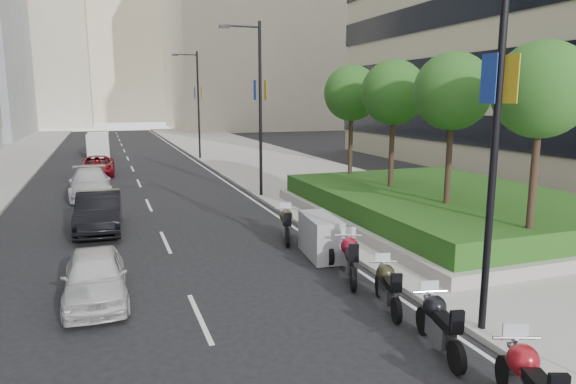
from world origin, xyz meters
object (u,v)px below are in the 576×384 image
lamp_post_0 (492,105)px  car_d (97,166)px  delivery_van (98,145)px  car_a (95,277)px  motorcycle_6 (286,225)px  motorcycle_3 (387,287)px  motorcycle_4 (350,258)px  motorcycle_2 (439,324)px  car_c (90,183)px  motorcycle_5 (320,237)px  car_b (99,212)px  lamp_post_1 (257,101)px  lamp_post_2 (196,100)px

lamp_post_0 → car_d: size_ratio=1.89×
delivery_van → car_d: bearing=-89.0°
car_a → car_d: car_a is taller
motorcycle_6 → motorcycle_3: bearing=-161.0°
motorcycle_4 → motorcycle_6: 4.56m
motorcycle_2 → car_c: (-7.10, 20.57, 0.13)m
motorcycle_5 → car_a: (-6.99, -1.47, -0.03)m
car_b → car_c: car_b is taller
car_a → car_d: (-0.08, 23.37, -0.00)m
motorcycle_3 → car_c: 19.66m
lamp_post_1 → delivery_van: (-8.01, 24.30, -4.12)m
lamp_post_2 → car_c: bearing=-119.5°
lamp_post_2 → car_c: lamp_post_2 is taller
car_c → car_d: bearing=86.4°
motorcycle_2 → car_d: (-6.80, 28.68, 0.05)m
car_b → delivery_van: bearing=92.6°
motorcycle_3 → motorcycle_5: (0.12, 4.48, 0.11)m
lamp_post_0 → motorcycle_6: 9.89m
car_d → motorcycle_6: bearing=-69.5°
lamp_post_1 → motorcycle_3: size_ratio=4.21×
car_a → motorcycle_5: bearing=11.6°
motorcycle_6 → delivery_van: delivery_van is taller
motorcycle_3 → car_a: bearing=81.9°
lamp_post_1 → car_c: bearing=158.9°
motorcycle_2 → lamp_post_2: bearing=10.6°
motorcycle_5 → motorcycle_6: 2.32m
lamp_post_0 → car_a: lamp_post_0 is taller
car_b → lamp_post_1: bearing=31.8°
lamp_post_0 → delivery_van: 42.27m
lamp_post_0 → motorcycle_2: bearing=-164.7°
motorcycle_2 → car_a: bearing=64.3°
lamp_post_0 → motorcycle_4: 6.17m
delivery_van → lamp_post_0: bearing=-77.8°
motorcycle_2 → motorcycle_6: 9.06m
motorcycle_5 → car_d: bearing=24.0°
car_a → car_b: (0.09, 7.58, 0.11)m
lamp_post_1 → delivery_van: bearing=108.2°
car_b → lamp_post_2: bearing=73.0°
motorcycle_4 → car_b: bearing=60.0°
motorcycle_2 → car_a: (-6.72, 5.31, 0.05)m
motorcycle_3 → motorcycle_5: motorcycle_5 is taller
lamp_post_1 → lamp_post_2: (0.00, 18.00, 0.00)m
car_c → motorcycle_6: bearing=-60.2°
lamp_post_0 → motorcycle_3: 5.02m
motorcycle_5 → motorcycle_6: (-0.38, 2.29, -0.09)m
motorcycle_4 → delivery_van: (-6.97, 37.13, 0.31)m
motorcycle_3 → motorcycle_5: 4.48m
lamp_post_2 → motorcycle_3: 33.37m
delivery_van → car_b: bearing=-88.6°
lamp_post_0 → motorcycle_5: 7.84m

